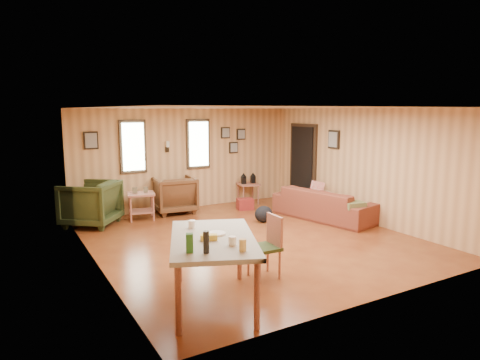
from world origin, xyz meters
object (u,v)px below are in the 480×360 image
object	(u,v)px
recliner_brown	(174,193)
end_table	(141,201)
dining_table	(213,243)
recliner_green	(91,201)
side_table	(248,182)
sofa	(324,199)

from	to	relation	value
recliner_brown	end_table	distance (m)	0.90
end_table	dining_table	size ratio (longest dim) A/B	0.38
recliner_green	dining_table	distance (m)	4.56
dining_table	side_table	bearing A→B (deg)	77.08
sofa	recliner_brown	distance (m)	3.42
recliner_brown	side_table	size ratio (longest dim) A/B	1.18
recliner_green	end_table	size ratio (longest dim) A/B	1.41
recliner_green	side_table	world-z (taller)	recliner_green
dining_table	sofa	bearing A→B (deg)	54.91
end_table	side_table	bearing A→B (deg)	5.22
sofa	recliner_green	distance (m)	4.95
sofa	recliner_brown	bearing A→B (deg)	37.83
end_table	dining_table	bearing A→B (deg)	-95.92
dining_table	recliner_brown	bearing A→B (deg)	96.56
side_table	sofa	bearing A→B (deg)	-74.00
recliner_brown	recliner_green	xyz separation A→B (m)	(-1.90, -0.21, 0.04)
recliner_green	dining_table	bearing A→B (deg)	45.67
sofa	recliner_green	bearing A→B (deg)	53.95
end_table	sofa	bearing A→B (deg)	-28.90
sofa	side_table	xyz separation A→B (m)	(-0.63, 2.19, 0.09)
sofa	recliner_green	world-z (taller)	recliner_green
recliner_brown	dining_table	bearing A→B (deg)	79.65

